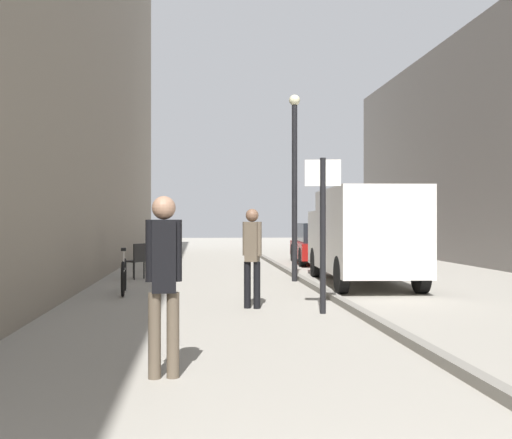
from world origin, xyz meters
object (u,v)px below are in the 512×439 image
pedestrian_mid_block (164,273)px  lamp_post (295,175)px  pedestrian_main_foreground (252,251)px  cafe_chair_by_doorway (152,253)px  parked_car (320,244)px  street_sign_post (323,221)px  cafe_chair_near_window (136,258)px  delivery_van (362,233)px  bicycle_leaning (124,276)px

pedestrian_mid_block → lamp_post: 9.74m
pedestrian_main_foreground → cafe_chair_by_doorway: size_ratio=1.87×
parked_car → street_sign_post: (-2.30, -11.41, 0.83)m
pedestrian_main_foreground → parked_car: size_ratio=0.41×
cafe_chair_near_window → cafe_chair_by_doorway: size_ratio=1.00×
pedestrian_mid_block → delivery_van: bearing=58.2°
pedestrian_mid_block → street_sign_post: (2.41, 3.89, 0.51)m
delivery_van → parked_car: bearing=89.7°
street_sign_post → cafe_chair_by_doorway: bearing=-58.1°
street_sign_post → cafe_chair_near_window: bearing=-48.9°
street_sign_post → cafe_chair_by_doorway: street_sign_post is taller
pedestrian_mid_block → cafe_chair_near_window: (-1.29, 10.14, -0.49)m
pedestrian_main_foreground → street_sign_post: size_ratio=0.68×
pedestrian_mid_block → street_sign_post: size_ratio=0.69×
pedestrian_mid_block → pedestrian_main_foreground: bearing=69.9°
lamp_post → cafe_chair_by_doorway: size_ratio=5.06×
pedestrian_main_foreground → parked_car: bearing=-85.5°
delivery_van → cafe_chair_near_window: delivery_van is taller
bicycle_leaning → pedestrian_main_foreground: bearing=-47.9°
lamp_post → delivery_van: bearing=-29.1°
pedestrian_mid_block → cafe_chair_by_doorway: bearing=90.4°
pedestrian_main_foreground → delivery_van: (3.03, 3.74, 0.22)m
parked_car → cafe_chair_by_doorway: 6.33m
pedestrian_main_foreground → lamp_post: size_ratio=0.37×
pedestrian_mid_block → cafe_chair_by_doorway: pedestrian_mid_block is taller
pedestrian_main_foreground → cafe_chair_near_window: size_ratio=1.87×
street_sign_post → bicycle_leaning: (-3.64, 3.05, -1.16)m
pedestrian_main_foreground → cafe_chair_by_doorway: pedestrian_main_foreground is taller
pedestrian_mid_block → street_sign_post: bearing=53.8°
pedestrian_main_foreground → bicycle_leaning: bearing=-20.8°
street_sign_post → lamp_post: 5.43m
pedestrian_main_foreground → street_sign_post: 1.43m
lamp_post → cafe_chair_by_doorway: 5.70m
pedestrian_main_foreground → street_sign_post: bearing=170.4°
cafe_chair_near_window → street_sign_post: bearing=-112.4°
delivery_van → pedestrian_main_foreground: bearing=-126.0°
pedestrian_mid_block → cafe_chair_near_window: size_ratio=1.91×
bicycle_leaning → cafe_chair_near_window: 3.21m
street_sign_post → lamp_post: (0.37, 5.29, 1.18)m
parked_car → cafe_chair_near_window: (-6.00, -5.16, -0.17)m
bicycle_leaning → lamp_post: bearing=24.3°
bicycle_leaning → street_sign_post: bearing=-44.9°
lamp_post → street_sign_post: bearing=-94.0°
delivery_van → lamp_post: 2.29m
pedestrian_main_foreground → bicycle_leaning: 3.50m
pedestrian_mid_block → lamp_post: bearing=68.7°
parked_car → street_sign_post: street_sign_post is taller
pedestrian_main_foreground → delivery_van: 4.82m
delivery_van → lamp_post: size_ratio=1.15×
delivery_van → parked_car: 7.01m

